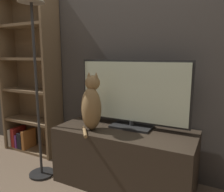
% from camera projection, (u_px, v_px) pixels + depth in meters
% --- Properties ---
extents(wall_back, '(4.80, 0.05, 2.60)m').
position_uv_depth(wall_back, '(139.00, 41.00, 2.07)').
color(wall_back, '#47423D').
rests_on(wall_back, ground_plane).
extents(tv_stand, '(1.22, 0.55, 0.52)m').
position_uv_depth(tv_stand, '(125.00, 157.00, 1.97)').
color(tv_stand, '#33281E').
rests_on(tv_stand, ground_plane).
extents(tv, '(1.02, 0.22, 0.61)m').
position_uv_depth(tv, '(132.00, 95.00, 1.93)').
color(tv, black).
rests_on(tv, tv_stand).
extents(cat, '(0.19, 0.31, 0.51)m').
position_uv_depth(cat, '(92.00, 105.00, 1.90)').
color(cat, '#997547').
rests_on(cat, tv_stand).
extents(bookshelf, '(0.74, 0.28, 1.88)m').
position_uv_depth(bookshelf, '(32.00, 81.00, 2.62)').
color(bookshelf, brown).
rests_on(bookshelf, ground_plane).
extents(floor_lamp, '(0.24, 0.24, 1.79)m').
position_uv_depth(floor_lamp, '(32.00, 20.00, 1.90)').
color(floor_lamp, black).
rests_on(floor_lamp, ground_plane).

